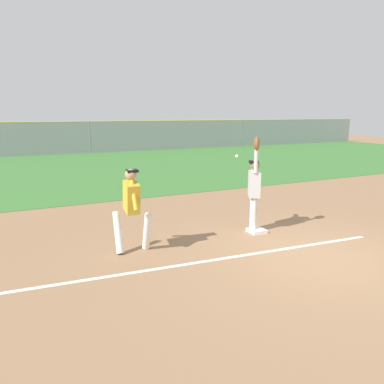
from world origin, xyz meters
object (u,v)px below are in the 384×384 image
at_px(first_base, 257,231).
at_px(fielder, 254,185).
at_px(parked_car_black, 217,136).
at_px(runner, 132,205).
at_px(parked_car_white, 156,139).
at_px(baseball, 237,156).
at_px(parked_car_red, 80,141).

bearing_deg(first_base, fielder, 97.00).
bearing_deg(parked_car_black, first_base, -118.35).
height_order(runner, parked_car_white, runner).
distance_m(first_base, fielder, 1.09).
distance_m(baseball, parked_car_black, 26.29).
bearing_deg(baseball, fielder, -32.82).
bearing_deg(parked_car_red, fielder, -96.21).
relative_size(parked_car_red, parked_car_white, 1.03).
distance_m(first_base, runner, 3.19).
height_order(runner, baseball, baseball).
bearing_deg(parked_car_black, parked_car_red, 179.52).
xyz_separation_m(runner, parked_car_red, (3.06, 23.28, -0.32)).
relative_size(runner, parked_car_black, 0.39).
relative_size(parked_car_red, parked_car_black, 1.04).
relative_size(fielder, runner, 1.33).
distance_m(fielder, runner, 3.03).
distance_m(fielder, parked_car_red, 23.21).
distance_m(fielder, parked_car_black, 26.30).
bearing_deg(fielder, parked_car_red, -59.97).
bearing_deg(parked_car_white, runner, -110.38).
xyz_separation_m(baseball, parked_car_red, (0.40, 22.98, -1.14)).
bearing_deg(runner, baseball, 10.73).
xyz_separation_m(first_base, parked_car_black, (12.33, 23.36, 0.63)).
relative_size(first_base, parked_car_white, 0.09).
relative_size(baseball, parked_car_red, 0.02).
bearing_deg(baseball, parked_car_black, 61.06).
relative_size(first_base, parked_car_black, 0.09).
relative_size(first_base, runner, 0.22).
height_order(parked_car_white, parked_car_black, same).
height_order(parked_car_red, parked_car_black, same).
relative_size(runner, parked_car_white, 0.39).
relative_size(fielder, parked_car_black, 0.52).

